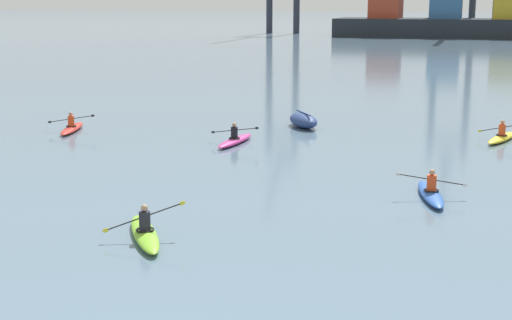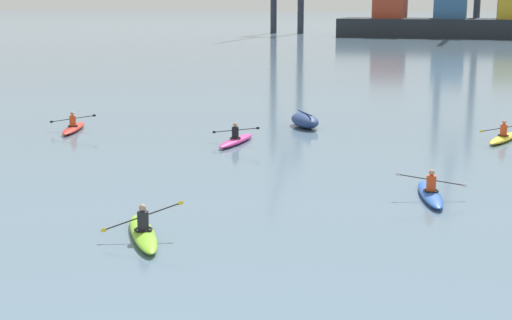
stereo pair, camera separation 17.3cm
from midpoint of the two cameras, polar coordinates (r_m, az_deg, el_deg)
The scene contains 7 objects.
container_barge at distance 130.76m, azimuth 14.40°, elevation 10.39°, with size 36.71×11.94×7.98m.
capsized_dinghy at distance 36.43m, azimuth 3.55°, elevation 3.08°, with size 2.32×2.78×0.76m.
kayak_blue at distance 24.02m, azimuth 13.16°, elevation -2.47°, with size 2.22×3.45×0.95m.
kayak_red at distance 36.42m, azimuth -14.19°, elevation 2.44°, with size 2.20×3.44×0.95m.
kayak_magenta at distance 32.24m, azimuth -1.78°, elevation 1.57°, with size 2.27×3.44×0.95m.
kayak_yellow at distance 34.68m, azimuth 18.38°, elevation 1.71°, with size 2.12×3.41×0.96m.
kayak_lime at distance 19.71m, azimuth -8.86°, elevation -5.54°, with size 2.33×3.19×0.98m.
Camera 1 is at (4.86, -8.58, 6.15)m, focal length 51.68 mm.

